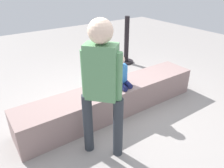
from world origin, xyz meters
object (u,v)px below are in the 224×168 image
Objects in this scene: water_bottle_near_gift at (120,83)px; adult_standing at (102,81)px; child_seated at (120,72)px; handbag_black_leather at (103,93)px; cake_box_white at (62,101)px; cake_plate at (98,87)px; gift_bag at (97,76)px; party_cup_red at (119,70)px; water_bottle_far_side at (39,107)px.

adult_standing is at bearing -133.78° from water_bottle_near_gift.
adult_standing is (-0.72, -0.63, 0.31)m from child_seated.
child_seated is 1.59× the size of handbag_black_leather.
cake_box_white is (0.01, 1.28, -0.90)m from adult_standing.
adult_standing is 8.41× the size of water_bottle_near_gift.
gift_bag is (0.50, 0.90, -0.30)m from cake_plate.
child_seated is at bearing 41.24° from adult_standing.
cake_plate reaches higher than handbag_black_leather.
cake_plate is (-0.32, 0.10, -0.19)m from child_seated.
child_seated is 5.36× the size of party_cup_red.
party_cup_red is 1.17m from handbag_black_leather.
handbag_black_leather is (1.06, -0.21, 0.01)m from water_bottle_far_side.
cake_plate is 1.00m from water_bottle_near_gift.
gift_bag reaches higher than water_bottle_near_gift.
gift_bag is 1.15× the size of handbag_black_leather.
cake_plate is at bearing -137.49° from party_cup_red.
adult_standing is 2.03m from gift_bag.
water_bottle_far_side is at bearing 178.49° from water_bottle_near_gift.
cake_box_white is at bearing -161.02° from party_cup_red.
water_bottle_near_gift is (0.46, 0.60, -0.56)m from child_seated.
cake_plate is 0.80× the size of cake_box_white.
adult_standing is at bearing -90.39° from cake_box_white.
cake_box_white is at bearing 162.30° from handbag_black_leather.
water_bottle_near_gift is (1.18, 1.23, -0.88)m from adult_standing.
adult_standing is at bearing -118.83° from gift_bag.
gift_bag is at bearing 125.17° from water_bottle_near_gift.
cake_plate is at bearing -34.82° from water_bottle_far_side.
water_bottle_far_side is at bearing 149.60° from child_seated.
cake_plate is at bearing -147.65° from water_bottle_near_gift.
gift_bag is 1.71× the size of water_bottle_far_side.
cake_plate is 1.10× the size of water_bottle_far_side.
water_bottle_far_side is at bearing -164.26° from gift_bag.
adult_standing reaches higher than water_bottle_far_side.
gift_bag is at bearing 15.74° from water_bottle_far_side.
child_seated is 1.38m from water_bottle_far_side.
cake_plate is 1.01m from water_bottle_far_side.
party_cup_red is (0.68, 0.19, -0.11)m from gift_bag.
handbag_black_leather is (-0.21, -0.57, -0.05)m from gift_bag.
gift_bag is 0.71m from party_cup_red.
child_seated is at bearing -100.16° from gift_bag.
cake_plate is 0.64× the size of gift_bag.
child_seated is 2.36× the size of water_bottle_far_side.
gift_bag reaches higher than cake_box_white.
water_bottle_near_gift is 0.68× the size of cake_box_white.
cake_box_white is at bearing 137.55° from child_seated.
gift_bag is 3.88× the size of party_cup_red.
adult_standing is 1.53m from handbag_black_leather.
cake_box_white is (-0.71, 0.65, -0.58)m from child_seated.
water_bottle_far_side is (-1.55, 0.04, 0.01)m from water_bottle_near_gift.
handbag_black_leather reaches higher than water_bottle_far_side.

